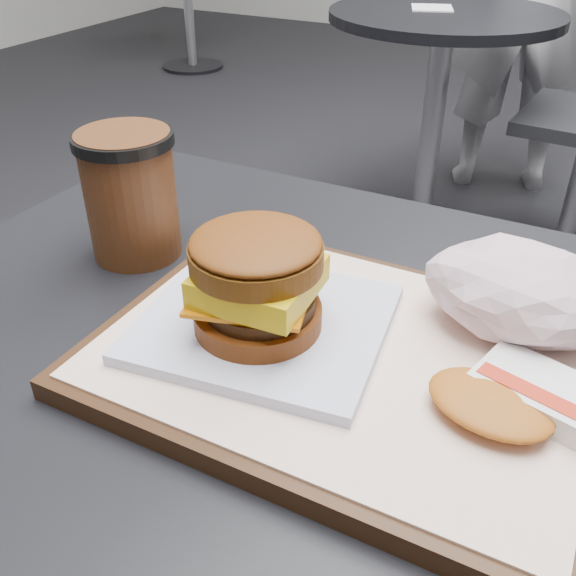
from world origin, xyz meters
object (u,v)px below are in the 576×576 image
at_px(crumpled_wrapper, 522,291).
at_px(neighbor_table, 438,78).
at_px(breakfast_sandwich, 259,292).
at_px(hash_brown, 519,398).
at_px(serving_tray, 345,358).
at_px(customer_table, 308,490).
at_px(coffee_cup, 130,190).

relative_size(crumpled_wrapper, neighbor_table, 0.20).
bearing_deg(breakfast_sandwich, hash_brown, 1.69).
height_order(serving_tray, crumpled_wrapper, crumpled_wrapper).
bearing_deg(neighbor_table, crumpled_wrapper, -72.53).
xyz_separation_m(breakfast_sandwich, hash_brown, (0.20, 0.01, -0.03)).
relative_size(customer_table, coffee_cup, 6.30).
bearing_deg(serving_tray, neighbor_table, 103.07).
bearing_deg(breakfast_sandwich, serving_tray, 11.75).
height_order(serving_tray, breakfast_sandwich, breakfast_sandwich).
bearing_deg(crumpled_wrapper, coffee_cup, -177.05).
height_order(crumpled_wrapper, neighbor_table, crumpled_wrapper).
bearing_deg(coffee_cup, crumpled_wrapper, 2.95).
xyz_separation_m(breakfast_sandwich, coffee_cup, (-0.19, 0.08, 0.01)).
bearing_deg(hash_brown, crumpled_wrapper, 102.00).
distance_m(serving_tray, crumpled_wrapper, 0.15).
relative_size(customer_table, hash_brown, 6.19).
height_order(crumpled_wrapper, coffee_cup, coffee_cup).
height_order(hash_brown, coffee_cup, coffee_cup).
distance_m(breakfast_sandwich, neighbor_table, 1.73).
distance_m(customer_table, hash_brown, 0.27).
xyz_separation_m(crumpled_wrapper, neighbor_table, (-0.50, 1.58, -0.27)).
bearing_deg(customer_table, breakfast_sandwich, -133.98).
bearing_deg(breakfast_sandwich, coffee_cup, 156.19).
bearing_deg(customer_table, serving_tray, -25.47).
distance_m(customer_table, coffee_cup, 0.34).
relative_size(hash_brown, coffee_cup, 1.02).
xyz_separation_m(hash_brown, neighbor_table, (-0.52, 1.68, -0.25)).
xyz_separation_m(customer_table, breakfast_sandwich, (-0.03, -0.03, 0.24)).
distance_m(customer_table, serving_tray, 0.20).
bearing_deg(hash_brown, serving_tray, 176.36).
bearing_deg(crumpled_wrapper, serving_tray, -140.58).
distance_m(serving_tray, breakfast_sandwich, 0.09).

